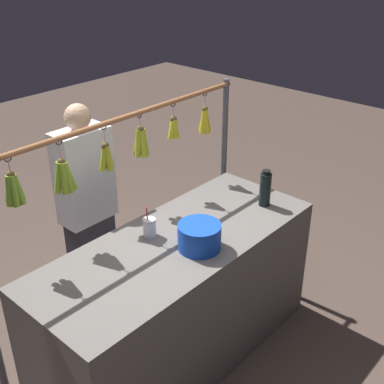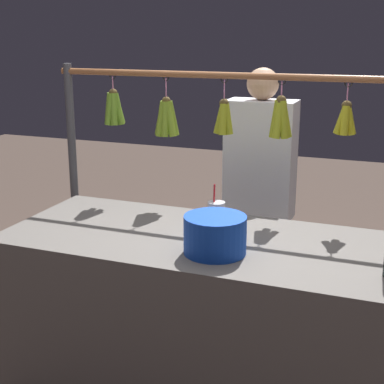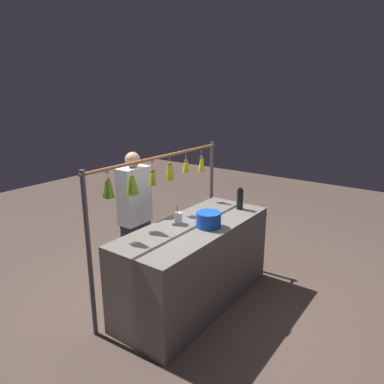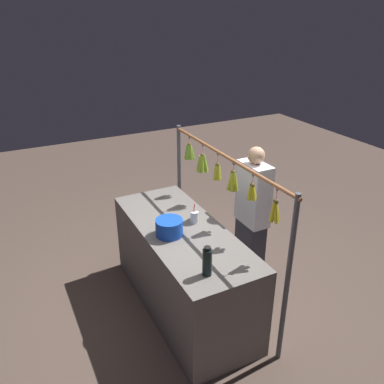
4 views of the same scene
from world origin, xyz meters
name	(u,v)px [view 2 (image 2 of 4)]	position (x,y,z in m)	size (l,w,h in m)	color
market_counter	(218,333)	(0.00, 0.00, 0.45)	(1.88, 0.75, 0.90)	#66605B
display_rack	(241,159)	(0.04, -0.44, 1.16)	(2.05, 0.13, 1.60)	#4C4C51
blue_bucket	(215,235)	(-0.03, 0.15, 0.97)	(0.25, 0.25, 0.15)	blue
drink_cup	(216,214)	(0.07, -0.16, 0.96)	(0.08, 0.08, 0.20)	silver
vendor_person	(259,211)	(0.03, -0.82, 0.78)	(0.37, 0.20, 1.57)	#2D2D38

